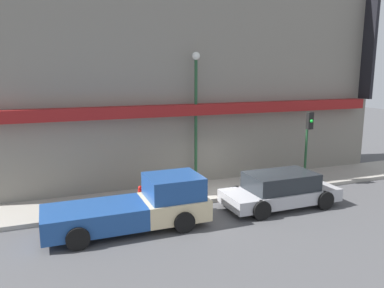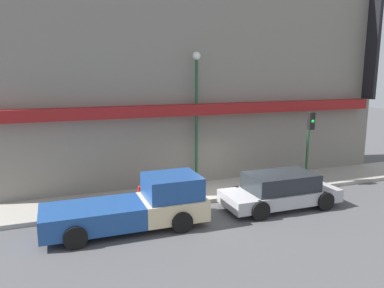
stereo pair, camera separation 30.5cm
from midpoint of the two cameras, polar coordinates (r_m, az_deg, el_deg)
ground_plane at (r=16.20m, az=6.22°, el=-8.61°), size 80.00×80.00×0.00m
sidewalk at (r=17.27m, az=4.29°, el=-7.03°), size 36.00×2.58×0.17m
building at (r=19.00m, az=1.00°, el=10.70°), size 19.80×3.80×10.68m
pickup_truck at (r=13.36m, az=-7.71°, el=-9.36°), size 5.62×2.13×1.77m
parked_car at (r=15.65m, az=13.84°, el=-6.87°), size 4.74×2.12×1.40m
fire_hydrant at (r=15.67m, az=-7.39°, el=-7.42°), size 0.18×0.18×0.64m
street_lamp at (r=17.01m, az=1.20°, el=5.99°), size 0.36×0.36×6.11m
traffic_light at (r=18.47m, az=17.92°, el=1.39°), size 0.28×0.42×3.39m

